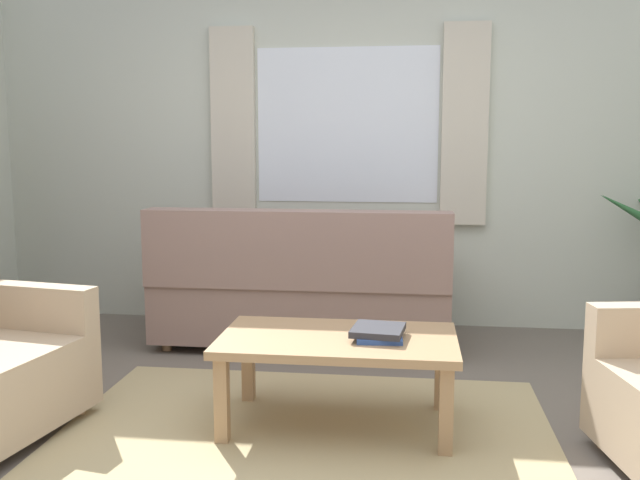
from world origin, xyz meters
The scene contains 7 objects.
ground_plane centered at (0.00, 0.00, 0.00)m, with size 6.24×6.24×0.00m, color #6B6056.
wall_back centered at (0.00, 2.26, 1.30)m, with size 5.32×0.12×2.60m, color beige.
window_with_curtains centered at (0.00, 2.18, 1.45)m, with size 1.98×0.07×1.40m.
area_rug centered at (0.00, 0.00, 0.01)m, with size 2.27×1.92×0.01m, color tan.
couch centered at (-0.23, 1.56, 0.37)m, with size 1.90×0.82×0.92m.
coffee_table centered at (0.14, 0.26, 0.38)m, with size 1.10×0.64×0.44m.
book_stack_on_table centered at (0.33, 0.25, 0.47)m, with size 0.26×0.27×0.05m.
Camera 1 is at (0.46, -2.91, 1.34)m, focal length 39.61 mm.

